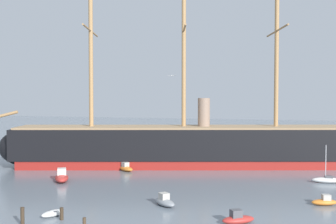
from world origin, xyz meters
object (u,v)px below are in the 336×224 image
Objects in this scene: tall_ship at (184,145)px; motorboat_foreground_right at (238,219)px; sailboat_alongside_stern at (327,180)px; dinghy_foreground_left at (53,213)px; motorboat_mid_left at (62,177)px; motorboat_near_centre at (165,201)px; mooring_piling_nearest at (62,214)px; motorboat_mid_right at (325,201)px; dinghy_far_left at (79,154)px; seagull_in_flight at (172,76)px; mooring_piling_left_pair at (22,217)px; motorboat_alongside_bow at (126,168)px.

tall_ship is 35.70m from motorboat_foreground_right.
motorboat_foreground_right is 0.66× the size of sailboat_alongside_stern.
motorboat_foreground_right is (19.56, 2.76, 0.18)m from dinghy_foreground_left.
motorboat_mid_left reaches higher than motorboat_foreground_right.
motorboat_near_centre is 2.76× the size of mooring_piling_nearest.
motorboat_mid_left is at bearing 173.88° from motorboat_mid_right.
motorboat_foreground_right is 31.43m from motorboat_mid_left.
sailboat_alongside_stern is (19.62, 19.18, -0.05)m from motorboat_near_centre.
tall_ship is 23.80m from motorboat_mid_left.
seagull_in_flight reaches higher than dinghy_far_left.
sailboat_alongside_stern is (1.39, 13.78, 0.02)m from motorboat_mid_right.
mooring_piling_nearest is at bearing -64.70° from dinghy_far_left.
seagull_in_flight is (-1.72, 9.37, 15.27)m from motorboat_near_centre.
motorboat_mid_left is at bearing 109.61° from mooring_piling_left_pair.
motorboat_mid_left is 20.48m from mooring_piling_nearest.
motorboat_alongside_bow is at bearing 131.10° from motorboat_foreground_right.
tall_ship is 55.01× the size of mooring_piling_nearest.
mooring_piling_nearest is at bearing -82.03° from motorboat_alongside_bow.
motorboat_alongside_bow reaches higher than mooring_piling_nearest.
mooring_piling_nearest reaches higher than dinghy_foreground_left.
dinghy_far_left is (-49.38, 16.65, -0.13)m from sailboat_alongside_stern.
motorboat_near_centre is 1.91× the size of mooring_piling_left_pair.
motorboat_mid_left is at bearing 179.95° from seagull_in_flight.
motorboat_alongside_bow is (-31.10, 15.05, 0.07)m from motorboat_mid_right.
tall_ship reaches higher than mooring_piling_nearest.
dinghy_foreground_left is 0.82× the size of motorboat_foreground_right.
motorboat_alongside_bow is 2.84× the size of mooring_piling_nearest.
seagull_in_flight is at bearing -0.05° from motorboat_mid_left.
dinghy_far_left is 2.54× the size of seagull_in_flight.
motorboat_foreground_right is 0.73× the size of motorboat_mid_left.
motorboat_alongside_bow is (6.05, 11.07, -0.17)m from motorboat_mid_left.
mooring_piling_left_pair is at bearing -135.52° from sailboat_alongside_stern.
seagull_in_flight is (28.04, -26.47, 15.45)m from dinghy_far_left.
sailboat_alongside_stern is at bearing 44.48° from mooring_piling_left_pair.
dinghy_foreground_left is 0.93× the size of motorboat_mid_right.
motorboat_near_centre is 21.12m from motorboat_mid_left.
dinghy_foreground_left is 47.48m from dinghy_far_left.
motorboat_near_centre is 19.01m from motorboat_mid_right.
motorboat_alongside_bow is at bearing -137.74° from tall_ship.
mooring_piling_left_pair is at bearing -68.88° from dinghy_far_left.
mooring_piling_left_pair reaches higher than dinghy_far_left.
motorboat_foreground_right reaches higher than mooring_piling_nearest.
motorboat_alongside_bow is (-22.01, 25.22, 0.01)m from motorboat_foreground_right.
sailboat_alongside_stern is at bearing 44.35° from motorboat_near_centre.
tall_ship is at bearing 80.56° from dinghy_foreground_left.
seagull_in_flight is (11.15, -11.08, 15.27)m from motorboat_alongside_bow.
motorboat_near_centre is 0.71× the size of motorboat_mid_left.
motorboat_near_centre is at bearing -163.51° from motorboat_mid_right.
motorboat_mid_right is 2.51× the size of mooring_piling_nearest.
motorboat_foreground_right is at bearing 8.03° from dinghy_foreground_left.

